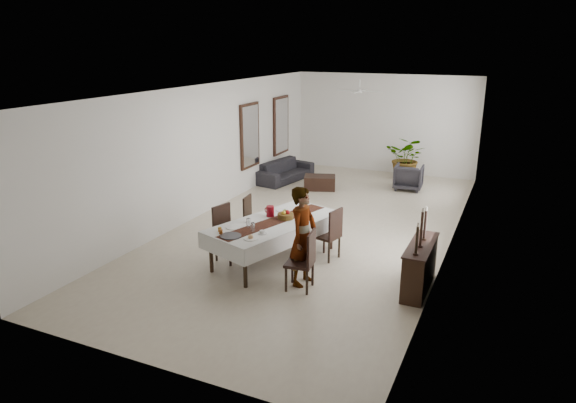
% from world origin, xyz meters
% --- Properties ---
extents(floor, '(6.00, 12.00, 0.00)m').
position_xyz_m(floor, '(0.00, 0.00, 0.00)').
color(floor, beige).
rests_on(floor, ground).
extents(ceiling, '(6.00, 12.00, 0.02)m').
position_xyz_m(ceiling, '(0.00, 0.00, 3.20)').
color(ceiling, white).
rests_on(ceiling, wall_back).
extents(wall_back, '(6.00, 0.02, 3.20)m').
position_xyz_m(wall_back, '(0.00, 6.00, 1.60)').
color(wall_back, white).
rests_on(wall_back, floor).
extents(wall_front, '(6.00, 0.02, 3.20)m').
position_xyz_m(wall_front, '(0.00, -6.00, 1.60)').
color(wall_front, white).
rests_on(wall_front, floor).
extents(wall_left, '(0.02, 12.00, 3.20)m').
position_xyz_m(wall_left, '(-3.00, 0.00, 1.60)').
color(wall_left, white).
rests_on(wall_left, floor).
extents(wall_right, '(0.02, 12.00, 3.20)m').
position_xyz_m(wall_right, '(3.00, 0.00, 1.60)').
color(wall_right, white).
rests_on(wall_right, floor).
extents(dining_table_top, '(1.82, 2.77, 0.05)m').
position_xyz_m(dining_table_top, '(-0.08, -2.14, 0.78)').
color(dining_table_top, black).
rests_on(dining_table_top, table_leg_fl).
extents(table_leg_fl, '(0.09, 0.09, 0.75)m').
position_xyz_m(table_leg_fl, '(-0.91, -3.15, 0.37)').
color(table_leg_fl, black).
rests_on(table_leg_fl, floor).
extents(table_leg_fr, '(0.09, 0.09, 0.75)m').
position_xyz_m(table_leg_fr, '(-0.02, -3.44, 0.37)').
color(table_leg_fr, black).
rests_on(table_leg_fr, floor).
extents(table_leg_bl, '(0.09, 0.09, 0.75)m').
position_xyz_m(table_leg_bl, '(-0.14, -0.83, 0.37)').
color(table_leg_bl, black).
rests_on(table_leg_bl, floor).
extents(table_leg_br, '(0.09, 0.09, 0.75)m').
position_xyz_m(table_leg_br, '(0.75, -1.13, 0.37)').
color(table_leg_br, black).
rests_on(table_leg_br, floor).
extents(tablecloth_top, '(2.07, 3.02, 0.01)m').
position_xyz_m(tablecloth_top, '(-0.08, -2.14, 0.81)').
color(tablecloth_top, silver).
rests_on(tablecloth_top, dining_table_top).
extents(tablecloth_drape_left, '(0.88, 2.62, 0.32)m').
position_xyz_m(tablecloth_drape_left, '(-0.68, -1.94, 0.65)').
color(tablecloth_drape_left, silver).
rests_on(tablecloth_drape_left, dining_table_top).
extents(tablecloth_drape_right, '(0.88, 2.62, 0.32)m').
position_xyz_m(tablecloth_drape_right, '(0.51, -2.34, 0.65)').
color(tablecloth_drape_right, white).
rests_on(tablecloth_drape_right, dining_table_top).
extents(tablecloth_drape_near, '(1.20, 0.41, 0.32)m').
position_xyz_m(tablecloth_drape_near, '(-0.52, -3.44, 0.65)').
color(tablecloth_drape_near, silver).
rests_on(tablecloth_drape_near, dining_table_top).
extents(tablecloth_drape_far, '(1.20, 0.41, 0.32)m').
position_xyz_m(tablecloth_drape_far, '(0.35, -0.83, 0.65)').
color(tablecloth_drape_far, white).
rests_on(tablecloth_drape_far, dining_table_top).
extents(table_runner, '(1.20, 2.66, 0.00)m').
position_xyz_m(table_runner, '(-0.08, -2.14, 0.82)').
color(table_runner, '#512417').
rests_on(table_runner, tablecloth_top).
extents(red_pitcher, '(0.20, 0.20, 0.21)m').
position_xyz_m(red_pitcher, '(-0.29, -1.90, 0.92)').
color(red_pitcher, maroon).
rests_on(red_pitcher, tablecloth_top).
extents(pitcher_handle, '(0.13, 0.06, 0.13)m').
position_xyz_m(pitcher_handle, '(-0.37, -1.87, 0.92)').
color(pitcher_handle, maroon).
rests_on(pitcher_handle, red_pitcher).
extents(wine_glass_near, '(0.07, 0.07, 0.18)m').
position_xyz_m(wine_glass_near, '(-0.18, -2.84, 0.90)').
color(wine_glass_near, silver).
rests_on(wine_glass_near, tablecloth_top).
extents(wine_glass_mid, '(0.07, 0.07, 0.18)m').
position_xyz_m(wine_glass_mid, '(-0.37, -2.66, 0.90)').
color(wine_glass_mid, white).
rests_on(wine_glass_mid, tablecloth_top).
extents(teacup_right, '(0.10, 0.10, 0.06)m').
position_xyz_m(teacup_right, '(0.02, -2.85, 0.85)').
color(teacup_right, silver).
rests_on(teacup_right, saucer_right).
extents(saucer_right, '(0.16, 0.16, 0.01)m').
position_xyz_m(saucer_right, '(0.02, -2.85, 0.82)').
color(saucer_right, silver).
rests_on(saucer_right, tablecloth_top).
extents(teacup_left, '(0.10, 0.10, 0.06)m').
position_xyz_m(teacup_left, '(-0.51, -2.39, 0.85)').
color(teacup_left, white).
rests_on(teacup_left, saucer_left).
extents(saucer_left, '(0.16, 0.16, 0.01)m').
position_xyz_m(saucer_left, '(-0.51, -2.39, 0.82)').
color(saucer_left, white).
rests_on(saucer_left, tablecloth_top).
extents(plate_near_right, '(0.26, 0.26, 0.02)m').
position_xyz_m(plate_near_right, '(-0.05, -3.16, 0.82)').
color(plate_near_right, white).
rests_on(plate_near_right, tablecloth_top).
extents(bread_near_right, '(0.10, 0.10, 0.10)m').
position_xyz_m(bread_near_right, '(-0.05, -3.16, 0.85)').
color(bread_near_right, tan).
rests_on(bread_near_right, plate_near_right).
extents(plate_near_left, '(0.26, 0.26, 0.02)m').
position_xyz_m(plate_near_left, '(-0.64, -2.80, 0.82)').
color(plate_near_left, white).
rests_on(plate_near_left, tablecloth_top).
extents(plate_far_left, '(0.26, 0.26, 0.02)m').
position_xyz_m(plate_far_left, '(-0.22, -1.47, 0.82)').
color(plate_far_left, white).
rests_on(plate_far_left, tablecloth_top).
extents(serving_tray, '(0.39, 0.39, 0.02)m').
position_xyz_m(serving_tray, '(-0.44, -3.20, 0.82)').
color(serving_tray, '#39393E').
rests_on(serving_tray, tablecloth_top).
extents(jam_jar_a, '(0.07, 0.07, 0.08)m').
position_xyz_m(jam_jar_a, '(-0.67, -3.16, 0.85)').
color(jam_jar_a, brown).
rests_on(jam_jar_a, tablecloth_top).
extents(jam_jar_b, '(0.07, 0.07, 0.08)m').
position_xyz_m(jam_jar_b, '(-0.75, -3.07, 0.85)').
color(jam_jar_b, '#935F15').
rests_on(jam_jar_b, tablecloth_top).
extents(fruit_basket, '(0.32, 0.32, 0.11)m').
position_xyz_m(fruit_basket, '(0.05, -1.90, 0.87)').
color(fruit_basket, brown).
rests_on(fruit_basket, tablecloth_top).
extents(fruit_red, '(0.10, 0.10, 0.10)m').
position_xyz_m(fruit_red, '(0.09, -1.89, 0.95)').
color(fruit_red, maroon).
rests_on(fruit_red, fruit_basket).
extents(fruit_green, '(0.09, 0.09, 0.09)m').
position_xyz_m(fruit_green, '(0.02, -1.86, 0.95)').
color(fruit_green, olive).
rests_on(fruit_green, fruit_basket).
extents(fruit_yellow, '(0.09, 0.09, 0.09)m').
position_xyz_m(fruit_yellow, '(0.04, -1.95, 0.95)').
color(fruit_yellow, gold).
rests_on(fruit_yellow, fruit_basket).
extents(chair_right_near_seat, '(0.51, 0.51, 0.05)m').
position_xyz_m(chair_right_near_seat, '(0.87, -3.09, 0.48)').
color(chair_right_near_seat, black).
rests_on(chair_right_near_seat, chair_right_near_leg_fl).
extents(chair_right_near_leg_fl, '(0.05, 0.05, 0.45)m').
position_xyz_m(chair_right_near_leg_fl, '(1.08, -3.25, 0.23)').
color(chair_right_near_leg_fl, black).
rests_on(chair_right_near_leg_fl, floor).
extents(chair_right_near_leg_fr, '(0.05, 0.05, 0.45)m').
position_xyz_m(chair_right_near_leg_fr, '(1.03, -2.88, 0.23)').
color(chair_right_near_leg_fr, black).
rests_on(chair_right_near_leg_fr, floor).
extents(chair_right_near_leg_bl, '(0.05, 0.05, 0.45)m').
position_xyz_m(chair_right_near_leg_bl, '(0.70, -3.30, 0.23)').
color(chair_right_near_leg_bl, black).
rests_on(chair_right_near_leg_bl, floor).
extents(chair_right_near_leg_br, '(0.05, 0.05, 0.45)m').
position_xyz_m(chair_right_near_leg_br, '(0.66, -2.92, 0.23)').
color(chair_right_near_leg_br, black).
rests_on(chair_right_near_leg_br, floor).
extents(chair_right_near_back, '(0.10, 0.46, 0.59)m').
position_xyz_m(chair_right_near_back, '(1.07, -3.06, 0.79)').
color(chair_right_near_back, black).
rests_on(chair_right_near_back, chair_right_near_seat).
extents(chair_right_far_seat, '(0.54, 0.54, 0.05)m').
position_xyz_m(chair_right_far_seat, '(0.83, -1.63, 0.47)').
color(chair_right_far_seat, black).
rests_on(chair_right_far_seat, chair_right_far_leg_fl).
extents(chair_right_far_leg_fl, '(0.05, 0.05, 0.44)m').
position_xyz_m(chair_right_far_leg_fl, '(0.96, -1.85, 0.22)').
color(chair_right_far_leg_fl, black).
rests_on(chair_right_far_leg_fl, floor).
extents(chair_right_far_leg_fr, '(0.05, 0.05, 0.44)m').
position_xyz_m(chair_right_far_leg_fr, '(1.05, -1.50, 0.22)').
color(chair_right_far_leg_fr, black).
rests_on(chair_right_far_leg_fr, floor).
extents(chair_right_far_leg_bl, '(0.05, 0.05, 0.44)m').
position_xyz_m(chair_right_far_leg_bl, '(0.61, -1.76, 0.22)').
color(chair_right_far_leg_bl, black).
rests_on(chair_right_far_leg_bl, floor).
extents(chair_right_far_leg_br, '(0.05, 0.05, 0.44)m').
position_xyz_m(chair_right_far_leg_br, '(0.70, -1.41, 0.22)').
color(chair_right_far_leg_br, black).
rests_on(chair_right_far_leg_br, floor).
extents(chair_right_far_back, '(0.15, 0.45, 0.57)m').
position_xyz_m(chair_right_far_back, '(1.03, -1.68, 0.78)').
color(chair_right_far_back, black).
rests_on(chair_right_far_back, chair_right_far_seat).
extents(chair_left_near_seat, '(0.58, 0.58, 0.05)m').
position_xyz_m(chair_left_near_seat, '(-0.87, -2.52, 0.49)').
color(chair_left_near_seat, black).
rests_on(chair_left_near_seat, chair_left_near_leg_fl).
extents(chair_left_near_leg_fl, '(0.06, 0.06, 0.47)m').
position_xyz_m(chair_left_near_leg_fl, '(-1.01, -2.29, 0.23)').
color(chair_left_near_leg_fl, black).
rests_on(chair_left_near_leg_fl, floor).
extents(chair_left_near_leg_fr, '(0.06, 0.06, 0.47)m').
position_xyz_m(chair_left_near_leg_fr, '(-1.11, -2.66, 0.23)').
color(chair_left_near_leg_fr, black).
rests_on(chair_left_near_leg_fr, floor).
extents(chair_left_near_leg_bl, '(0.06, 0.06, 0.47)m').
position_xyz_m(chair_left_near_leg_bl, '(-0.64, -2.38, 0.23)').
color(chair_left_near_leg_bl, black).
rests_on(chair_left_near_leg_bl, floor).
extents(chair_left_near_leg_br, '(0.06, 0.06, 0.47)m').
position_xyz_m(chair_left_near_leg_br, '(-0.73, -2.76, 0.23)').
color(chair_left_near_leg_br, black).
rests_on(chair_left_near_leg_br, floor).
extents(chair_left_near_back, '(0.16, 0.47, 0.60)m').
position_xyz_m(chair_left_near_back, '(-1.08, -2.47, 0.82)').
color(chair_left_near_back, black).
rests_on(chair_left_near_back, chair_left_near_seat).
extents(chair_left_far_seat, '(0.48, 0.48, 0.05)m').
position_xyz_m(chair_left_far_seat, '(-0.87, -1.43, 0.45)').
color(chair_left_far_seat, black).
rests_on(chair_left_far_seat, chair_left_far_leg_fl).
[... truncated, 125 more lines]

